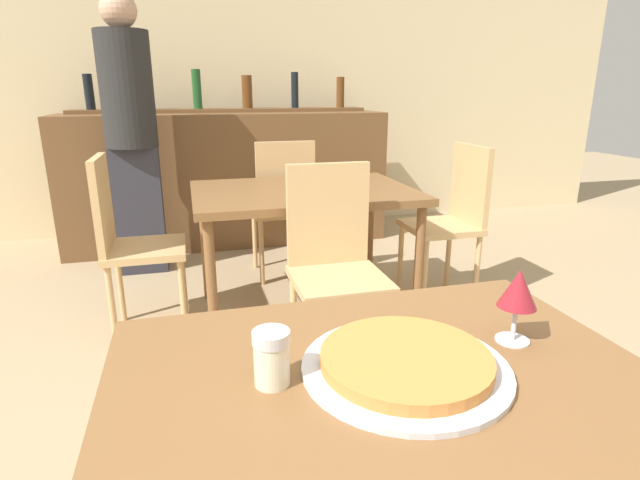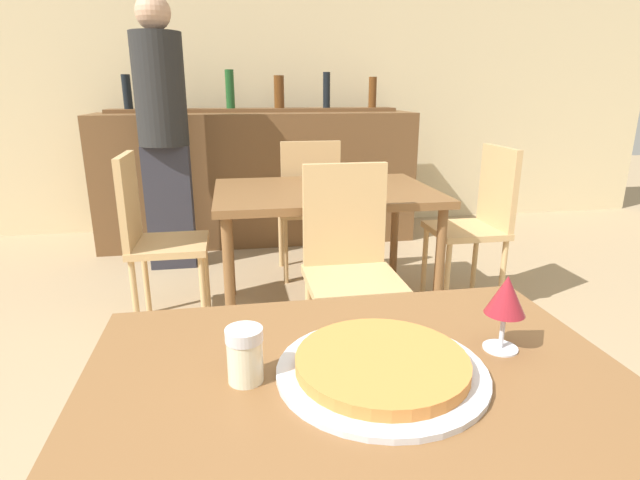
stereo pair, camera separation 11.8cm
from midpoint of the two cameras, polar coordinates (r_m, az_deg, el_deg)
name	(u,v)px [view 2 (the right image)]	position (r m, az deg, el deg)	size (l,w,h in m)	color
wall_back	(252,73)	(4.73, -7.03, 18.43)	(8.00, 0.05, 2.80)	beige
dining_table_near	(359,421)	(1.01, 8.08, -19.87)	(1.02, 0.74, 0.75)	brown
dining_table_far	(325,202)	(2.75, 1.77, 4.33)	(1.19, 0.86, 0.74)	brown
bar_counter	(259,178)	(4.28, -6.24, 7.05)	(2.60, 0.56, 1.08)	brown
bar_back_shelf	(253,104)	(4.36, -6.86, 15.21)	(2.39, 0.24, 0.34)	brown
chair_far_side_front	(349,256)	(2.22, 4.83, -1.91)	(0.40, 0.40, 0.95)	tan
chair_far_side_back	(309,200)	(3.35, -0.30, 4.54)	(0.40, 0.40, 0.95)	tan
chair_far_side_left	(152,231)	(2.75, -17.54, 1.02)	(0.40, 0.40, 0.95)	tan
chair_far_side_right	(480,216)	(3.10, 18.82, 2.62)	(0.40, 0.40, 0.95)	tan
pizza_tray	(382,366)	(0.97, 10.66, -14.07)	(0.39, 0.39, 0.04)	silver
cheese_shaker	(245,355)	(0.92, -4.87, -12.99)	(0.07, 0.07, 0.10)	beige
person_standing	(163,127)	(3.66, -16.61, 12.32)	(0.34, 0.34, 1.85)	#2D2D38
wine_glass	(506,297)	(1.08, 23.50, -6.09)	(0.08, 0.08, 0.16)	silver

